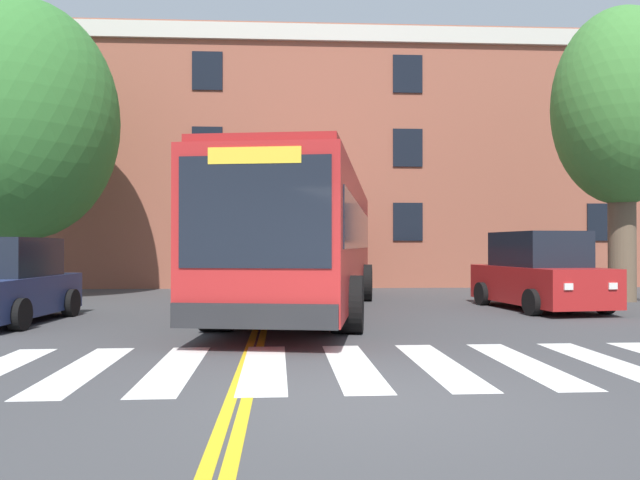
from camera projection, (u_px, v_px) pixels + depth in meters
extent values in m
plane|color=#424244|center=(375.00, 399.00, 6.32)|extent=(120.00, 120.00, 0.00)
cube|color=white|center=(83.00, 369.00, 7.80)|extent=(0.59, 3.21, 0.01)
cube|color=white|center=(175.00, 368.00, 7.88)|extent=(0.59, 3.21, 0.01)
cube|color=white|center=(264.00, 367.00, 7.96)|extent=(0.59, 3.21, 0.01)
cube|color=white|center=(352.00, 366.00, 8.03)|extent=(0.59, 3.21, 0.01)
cube|color=white|center=(439.00, 365.00, 8.11)|extent=(0.59, 3.21, 0.01)
cube|color=white|center=(524.00, 363.00, 8.19)|extent=(0.59, 3.21, 0.01)
cube|color=white|center=(607.00, 362.00, 8.26)|extent=(0.59, 3.21, 0.01)
cube|color=gold|center=(270.00, 290.00, 21.92)|extent=(0.12, 36.00, 0.01)
cube|color=gold|center=(274.00, 290.00, 21.93)|extent=(0.12, 36.00, 0.01)
cube|color=#B22323|center=(308.00, 239.00, 14.95)|extent=(4.42, 12.41, 2.69)
cube|color=black|center=(360.00, 228.00, 14.82)|extent=(1.85, 11.05, 0.97)
cube|color=black|center=(257.00, 228.00, 15.09)|extent=(1.85, 11.05, 0.97)
cube|color=black|center=(254.00, 212.00, 8.90)|extent=(2.20, 0.39, 1.62)
cube|color=yellow|center=(254.00, 155.00, 8.90)|extent=(1.35, 0.25, 0.24)
cube|color=#232326|center=(254.00, 316.00, 8.85)|extent=(2.41, 0.49, 0.36)
cube|color=maroon|center=(308.00, 180.00, 14.97)|extent=(4.20, 11.90, 0.16)
cylinder|color=black|center=(347.00, 304.00, 11.07)|extent=(0.72, 1.10, 1.03)
cylinder|color=black|center=(218.00, 303.00, 11.32)|extent=(0.72, 1.10, 1.03)
cylinder|color=black|center=(362.00, 283.00, 17.54)|extent=(0.72, 1.10, 1.03)
cylinder|color=black|center=(279.00, 282.00, 17.79)|extent=(0.72, 1.10, 1.03)
cube|color=navy|center=(3.00, 296.00, 12.52)|extent=(1.94, 3.84, 0.77)
cube|color=black|center=(5.00, 257.00, 12.56)|extent=(1.67, 2.15, 0.79)
cylinder|color=black|center=(20.00, 314.00, 11.35)|extent=(0.25, 0.61, 0.60)
cylinder|color=black|center=(71.00, 303.00, 13.68)|extent=(0.25, 0.61, 0.60)
cube|color=#AD1E1E|center=(539.00, 285.00, 15.20)|extent=(2.26, 4.25, 0.88)
cube|color=black|center=(538.00, 249.00, 15.25)|extent=(1.85, 2.42, 0.85)
cube|color=white|center=(613.00, 286.00, 13.29)|extent=(0.20, 0.07, 0.14)
cube|color=white|center=(568.00, 287.00, 13.09)|extent=(0.20, 0.07, 0.14)
cylinder|color=black|center=(605.00, 301.00, 14.13)|extent=(0.30, 0.62, 0.60)
cylinder|color=black|center=(533.00, 302.00, 13.80)|extent=(0.30, 0.62, 0.60)
cylinder|color=black|center=(545.00, 293.00, 16.60)|extent=(0.30, 0.62, 0.60)
cylinder|color=black|center=(482.00, 294.00, 16.27)|extent=(0.30, 0.62, 0.60)
cube|color=#236B70|center=(312.00, 272.00, 23.03)|extent=(2.03, 4.79, 0.81)
cube|color=black|center=(312.00, 251.00, 23.18)|extent=(1.74, 2.33, 0.72)
cube|color=white|center=(329.00, 272.00, 20.66)|extent=(0.20, 0.05, 0.14)
cube|color=white|center=(296.00, 272.00, 20.65)|extent=(0.20, 0.05, 0.14)
cylinder|color=black|center=(339.00, 281.00, 21.58)|extent=(0.25, 0.67, 0.66)
cylinder|color=black|center=(285.00, 281.00, 21.56)|extent=(0.25, 0.67, 0.66)
cylinder|color=black|center=(336.00, 277.00, 24.50)|extent=(0.25, 0.67, 0.66)
cylinder|color=black|center=(289.00, 277.00, 24.48)|extent=(0.25, 0.67, 0.66)
cylinder|color=brown|center=(622.00, 246.00, 17.43)|extent=(0.73, 0.73, 3.12)
ellipsoid|color=#428438|center=(621.00, 106.00, 17.47)|extent=(5.47, 5.70, 5.51)
cylinder|color=#4C3D2D|center=(23.00, 260.00, 18.20)|extent=(0.71, 0.71, 2.25)
ellipsoid|color=#387A33|center=(23.00, 120.00, 18.24)|extent=(7.47, 7.45, 7.06)
cube|color=#9E5642|center=(389.00, 170.00, 27.16)|extent=(36.70, 8.32, 9.76)
cube|color=beige|center=(408.00, 34.00, 22.96)|extent=(36.70, 0.16, 0.60)
cube|color=black|center=(207.00, 221.00, 22.54)|extent=(1.10, 0.06, 1.40)
cube|color=black|center=(408.00, 222.00, 22.95)|extent=(1.10, 0.06, 1.40)
cube|color=black|center=(601.00, 222.00, 23.36)|extent=(1.10, 0.06, 1.40)
cube|color=black|center=(207.00, 146.00, 22.56)|extent=(1.10, 0.06, 1.40)
cube|color=black|center=(408.00, 148.00, 22.97)|extent=(1.10, 0.06, 1.40)
cube|color=black|center=(601.00, 149.00, 23.39)|extent=(1.10, 0.06, 1.40)
cube|color=black|center=(0.00, 68.00, 22.18)|extent=(1.10, 0.06, 1.40)
cube|color=black|center=(207.00, 71.00, 22.59)|extent=(1.10, 0.06, 1.40)
cube|color=black|center=(408.00, 74.00, 23.00)|extent=(1.10, 0.06, 1.40)
cube|color=black|center=(601.00, 77.00, 23.41)|extent=(1.10, 0.06, 1.40)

